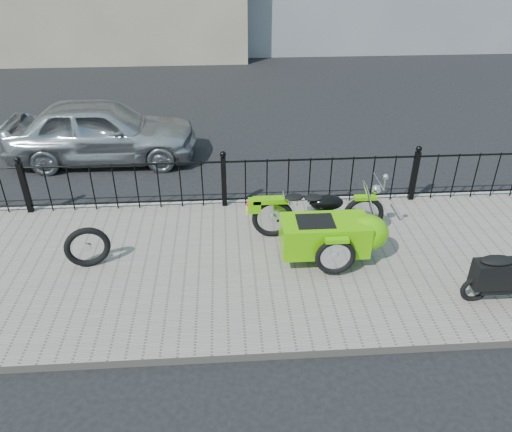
{
  "coord_description": "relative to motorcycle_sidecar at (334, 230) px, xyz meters",
  "views": [
    {
      "loc": [
        0.04,
        -6.73,
        4.69
      ],
      "look_at": [
        0.48,
        -0.1,
        0.7
      ],
      "focal_mm": 35.0,
      "sensor_mm": 36.0,
      "label": 1
    }
  ],
  "objects": [
    {
      "name": "iron_fence",
      "position": [
        -1.66,
        1.71,
        -0.01
      ],
      "size": [
        14.11,
        0.11,
        1.08
      ],
      "color": "black",
      "rests_on": "sidewalk"
    },
    {
      "name": "scooter",
      "position": [
        2.17,
        -1.2,
        -0.08
      ],
      "size": [
        1.5,
        0.44,
        1.01
      ],
      "color": "black",
      "rests_on": "sidewalk"
    },
    {
      "name": "spare_tire",
      "position": [
        -3.72,
        -0.02,
        -0.14
      ],
      "size": [
        0.68,
        0.27,
        0.67
      ],
      "primitive_type": "torus",
      "rotation": [
        1.57,
        0.0,
        0.27
      ],
      "color": "black",
      "rests_on": "sidewalk"
    },
    {
      "name": "curb",
      "position": [
        -1.66,
        1.85,
        -0.53
      ],
      "size": [
        30.0,
        0.1,
        0.12
      ],
      "primitive_type": "cube",
      "color": "gray",
      "rests_on": "ground"
    },
    {
      "name": "ground",
      "position": [
        -1.66,
        0.41,
        -0.59
      ],
      "size": [
        120.0,
        120.0,
        0.0
      ],
      "primitive_type": "plane",
      "color": "black",
      "rests_on": "ground"
    },
    {
      "name": "sidewalk",
      "position": [
        -1.66,
        -0.09,
        -0.53
      ],
      "size": [
        30.0,
        3.8,
        0.12
      ],
      "primitive_type": "cube",
      "color": "gray",
      "rests_on": "ground"
    },
    {
      "name": "motorcycle_sidecar",
      "position": [
        0.0,
        0.0,
        0.0
      ],
      "size": [
        2.28,
        1.48,
        0.98
      ],
      "color": "black",
      "rests_on": "sidewalk"
    },
    {
      "name": "sedan_car",
      "position": [
        -4.28,
        4.16,
        0.1
      ],
      "size": [
        4.06,
        1.66,
        1.38
      ],
      "primitive_type": "imported",
      "rotation": [
        0.0,
        0.0,
        1.56
      ],
      "color": "#A6A9AD",
      "rests_on": "ground"
    }
  ]
}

